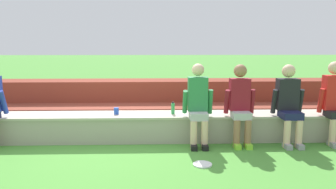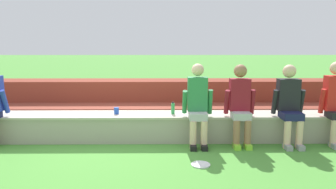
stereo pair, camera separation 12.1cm
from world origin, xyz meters
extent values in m
plane|color=#4C9338|center=(0.00, 0.00, 0.00)|extent=(80.00, 80.00, 0.00)
cube|color=#A8A08E|center=(0.00, 0.28, 0.23)|extent=(8.65, 0.57, 0.46)
cube|color=#BCB39F|center=(0.00, 0.28, 0.45)|extent=(8.69, 0.61, 0.04)
cube|color=brown|center=(0.00, 1.15, 0.22)|extent=(12.44, 0.70, 0.44)
cube|color=maroon|center=(0.00, 1.85, 0.44)|extent=(12.44, 0.70, 0.89)
cylinder|color=#23389E|center=(-1.73, 0.05, 0.74)|extent=(0.08, 0.22, 0.42)
cylinder|color=beige|center=(1.41, -0.24, 0.23)|extent=(0.11, 0.11, 0.46)
cylinder|color=beige|center=(1.59, -0.24, 0.23)|extent=(0.11, 0.11, 0.46)
cube|color=black|center=(1.41, -0.28, 0.04)|extent=(0.10, 0.22, 0.08)
cube|color=black|center=(1.59, -0.28, 0.04)|extent=(0.10, 0.22, 0.08)
cube|color=#B2B2B7|center=(1.50, -0.09, 0.52)|extent=(0.29, 0.35, 0.12)
cube|color=#2D7F47|center=(1.50, 0.04, 0.86)|extent=(0.33, 0.20, 0.57)
sphere|color=beige|center=(1.50, 0.04, 1.27)|extent=(0.21, 0.21, 0.21)
cylinder|color=#2D7F47|center=(1.28, 0.02, 0.73)|extent=(0.08, 0.23, 0.42)
cylinder|color=#2D7F47|center=(1.71, 0.02, 0.73)|extent=(0.08, 0.16, 0.43)
cylinder|color=#996B4C|center=(2.12, -0.20, 0.23)|extent=(0.11, 0.11, 0.46)
cylinder|color=#996B4C|center=(2.31, -0.20, 0.23)|extent=(0.11, 0.11, 0.46)
cube|color=#8CD833|center=(2.12, -0.24, 0.04)|extent=(0.10, 0.22, 0.08)
cube|color=#8CD833|center=(2.31, -0.24, 0.04)|extent=(0.10, 0.22, 0.08)
cube|color=#B2B2B7|center=(2.21, -0.08, 0.52)|extent=(0.30, 0.31, 0.12)
cube|color=maroon|center=(2.21, 0.07, 0.85)|extent=(0.33, 0.20, 0.54)
sphere|color=#996B4C|center=(2.21, 0.07, 1.25)|extent=(0.22, 0.22, 0.22)
cylinder|color=maroon|center=(2.00, 0.05, 0.72)|extent=(0.08, 0.18, 0.43)
cylinder|color=maroon|center=(2.43, 0.05, 0.72)|extent=(0.08, 0.14, 0.43)
cylinder|color=beige|center=(2.94, -0.24, 0.23)|extent=(0.11, 0.11, 0.46)
cylinder|color=beige|center=(3.14, -0.24, 0.23)|extent=(0.11, 0.11, 0.46)
cube|color=#99999E|center=(2.94, -0.28, 0.04)|extent=(0.10, 0.22, 0.08)
cube|color=#99999E|center=(3.14, -0.28, 0.04)|extent=(0.10, 0.22, 0.08)
cube|color=#191E47|center=(3.04, -0.10, 0.52)|extent=(0.32, 0.35, 0.12)
cube|color=black|center=(3.04, 0.08, 0.84)|extent=(0.36, 0.20, 0.54)
sphere|color=beige|center=(3.04, 0.08, 1.24)|extent=(0.22, 0.22, 0.22)
cylinder|color=black|center=(2.81, 0.06, 0.72)|extent=(0.08, 0.16, 0.43)
cylinder|color=black|center=(3.27, 0.06, 0.72)|extent=(0.08, 0.16, 0.43)
cylinder|color=beige|center=(3.73, -0.19, 0.23)|extent=(0.11, 0.11, 0.46)
cube|color=#99999E|center=(3.73, -0.23, 0.04)|extent=(0.10, 0.22, 0.08)
cube|color=red|center=(3.82, 0.06, 0.87)|extent=(0.32, 0.20, 0.59)
cylinder|color=red|center=(3.61, 0.04, 0.74)|extent=(0.08, 0.14, 0.43)
cylinder|color=green|center=(1.09, 0.26, 0.57)|extent=(0.06, 0.06, 0.19)
cylinder|color=black|center=(1.09, 0.26, 0.67)|extent=(0.04, 0.04, 0.02)
cylinder|color=blue|center=(0.10, 0.27, 0.53)|extent=(0.09, 0.09, 0.12)
cylinder|color=white|center=(1.46, -0.96, 0.01)|extent=(0.27, 0.27, 0.02)
camera|label=1|loc=(0.83, -5.28, 1.71)|focal=34.46mm
camera|label=2|loc=(0.95, -5.29, 1.71)|focal=34.46mm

